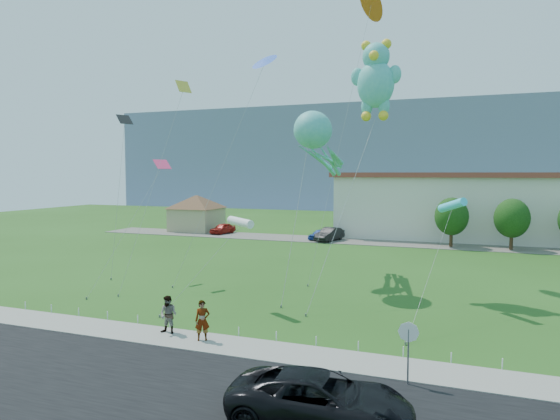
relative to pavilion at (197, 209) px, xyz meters
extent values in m
plane|color=#244C15|center=(24.00, -38.00, -3.02)|extent=(160.00, 160.00, 0.00)
cube|color=black|center=(24.00, -46.00, -2.99)|extent=(80.00, 8.00, 0.06)
cube|color=gray|center=(24.00, -40.75, -2.97)|extent=(80.00, 2.50, 0.10)
cube|color=#59544C|center=(24.00, -3.00, -2.99)|extent=(70.00, 6.00, 0.06)
cube|color=slate|center=(24.00, 82.00, 9.48)|extent=(160.00, 50.00, 25.00)
cube|color=tan|center=(0.00, 0.00, -1.42)|extent=(6.00, 6.00, 3.20)
pyramid|color=brown|center=(0.00, 0.00, 1.08)|extent=(9.20, 9.20, 1.80)
cylinder|color=slate|center=(33.50, -42.20, -1.92)|extent=(0.07, 0.07, 2.20)
cylinder|color=red|center=(33.50, -42.20, -0.92)|extent=(0.76, 0.04, 0.76)
cylinder|color=white|center=(33.50, -42.22, -0.92)|extent=(0.80, 0.02, 0.80)
cylinder|color=white|center=(11.00, -39.30, -2.77)|extent=(0.05, 0.05, 0.50)
cylinder|color=white|center=(13.00, -39.30, -2.77)|extent=(0.05, 0.05, 0.50)
cylinder|color=white|center=(15.00, -39.30, -2.77)|extent=(0.05, 0.05, 0.50)
cylinder|color=white|center=(17.00, -39.30, -2.77)|extent=(0.05, 0.05, 0.50)
cylinder|color=white|center=(19.00, -39.30, -2.77)|extent=(0.05, 0.05, 0.50)
cylinder|color=white|center=(21.00, -39.30, -2.77)|extent=(0.05, 0.05, 0.50)
cylinder|color=white|center=(23.00, -39.30, -2.77)|extent=(0.05, 0.05, 0.50)
cylinder|color=white|center=(25.00, -39.30, -2.77)|extent=(0.05, 0.05, 0.50)
cylinder|color=white|center=(27.00, -39.30, -2.77)|extent=(0.05, 0.05, 0.50)
cylinder|color=white|center=(29.00, -39.30, -2.77)|extent=(0.05, 0.05, 0.50)
cylinder|color=white|center=(31.00, -39.30, -2.77)|extent=(0.05, 0.05, 0.50)
cylinder|color=white|center=(33.00, -39.30, -2.77)|extent=(0.05, 0.05, 0.50)
cylinder|color=white|center=(35.00, -39.30, -2.77)|extent=(0.05, 0.05, 0.50)
cylinder|color=white|center=(37.00, -39.30, -2.77)|extent=(0.05, 0.05, 0.50)
cylinder|color=#3F2B19|center=(34.00, -4.00, -1.92)|extent=(0.36, 0.36, 2.20)
ellipsoid|color=#14380F|center=(34.00, -4.00, 0.38)|extent=(3.60, 3.60, 4.14)
cylinder|color=#3F2B19|center=(40.00, -4.00, -1.92)|extent=(0.36, 0.36, 2.20)
ellipsoid|color=#14380F|center=(40.00, -4.00, 0.38)|extent=(3.60, 3.60, 4.14)
imported|color=black|center=(31.20, -46.35, -2.14)|extent=(6.13, 3.16, 1.65)
imported|color=gray|center=(23.71, -40.62, -1.95)|extent=(0.84, 0.75, 1.94)
imported|color=gray|center=(21.60, -40.30, -1.98)|extent=(0.92, 0.72, 1.90)
imported|color=#A11B13|center=(5.12, -2.09, -2.27)|extent=(2.47, 4.32, 1.39)
imported|color=navy|center=(18.94, -3.33, -2.34)|extent=(2.49, 3.95, 1.25)
imported|color=black|center=(20.26, -3.84, -2.18)|extent=(2.77, 5.00, 1.56)
ellipsoid|color=#44A9A9|center=(25.23, -27.44, 8.12)|extent=(2.65, 3.44, 2.65)
sphere|color=white|center=(24.75, -28.48, 8.41)|extent=(0.42, 0.42, 0.42)
sphere|color=white|center=(25.70, -28.48, 8.41)|extent=(0.42, 0.42, 0.42)
cylinder|color=slate|center=(25.11, -33.55, -2.94)|extent=(0.10, 0.10, 0.16)
cylinder|color=gray|center=(25.17, -30.99, 2.23)|extent=(0.14, 5.13, 10.20)
ellipsoid|color=#44A9A9|center=(29.38, -26.31, 11.20)|extent=(2.57, 2.18, 3.21)
sphere|color=#44A9A9|center=(29.38, -26.31, 13.08)|extent=(1.88, 1.88, 1.88)
sphere|color=yellow|center=(28.69, -26.31, 13.87)|extent=(0.69, 0.69, 0.69)
sphere|color=yellow|center=(30.07, -26.31, 13.87)|extent=(0.69, 0.69, 0.69)
sphere|color=yellow|center=(29.38, -27.10, 12.98)|extent=(0.69, 0.69, 0.69)
ellipsoid|color=#44A9A9|center=(28.10, -26.31, 11.79)|extent=(0.89, 0.63, 1.24)
ellipsoid|color=#44A9A9|center=(30.66, -26.31, 11.79)|extent=(0.89, 0.63, 1.24)
ellipsoid|color=#44A9A9|center=(28.79, -26.31, 9.72)|extent=(0.79, 0.69, 1.28)
ellipsoid|color=#44A9A9|center=(29.97, -26.31, 9.72)|extent=(0.79, 0.69, 1.28)
sphere|color=yellow|center=(28.79, -26.51, 9.03)|extent=(0.69, 0.69, 0.69)
sphere|color=yellow|center=(29.97, -26.51, 9.03)|extent=(0.69, 0.69, 0.69)
cylinder|color=slate|center=(27.06, -34.78, -2.94)|extent=(0.10, 0.10, 0.16)
cylinder|color=gray|center=(28.22, -30.55, 2.98)|extent=(2.35, 8.49, 11.71)
cone|color=blue|center=(20.12, -23.87, 13.99)|extent=(1.80, 1.33, 1.33)
cylinder|color=slate|center=(16.08, -31.35, -2.94)|extent=(0.10, 0.10, 0.16)
cylinder|color=gray|center=(18.10, -27.61, 5.46)|extent=(4.07, 7.51, 16.67)
cone|color=#CB5416|center=(27.86, -20.09, 18.79)|extent=(1.80, 1.33, 1.33)
cylinder|color=slate|center=(24.94, -27.58, -2.94)|extent=(0.10, 0.10, 0.16)
cylinder|color=gray|center=(26.40, -23.84, 7.86)|extent=(2.95, 7.51, 21.46)
cube|color=#EC3468|center=(14.25, -29.63, 5.75)|extent=(1.29, 1.29, 0.86)
cylinder|color=slate|center=(12.66, -36.07, -2.94)|extent=(0.10, 0.10, 0.16)
cylinder|color=gray|center=(13.46, -32.85, 1.34)|extent=(1.62, 6.46, 8.43)
cylinder|color=white|center=(22.86, -34.46, 2.19)|extent=(0.50, 2.25, 0.87)
cylinder|color=slate|center=(19.42, -37.88, -2.94)|extent=(0.10, 0.10, 0.16)
cylinder|color=gray|center=(21.14, -36.17, -0.44)|extent=(3.47, 3.45, 4.87)
cube|color=black|center=(9.62, -27.86, 9.39)|extent=(1.29, 1.29, 0.86)
cylinder|color=slate|center=(10.22, -30.71, -2.94)|extent=(0.10, 0.10, 0.16)
cylinder|color=gray|center=(9.92, -29.28, 3.16)|extent=(0.63, 2.87, 12.06)
cube|color=gold|center=(15.06, -27.82, 11.66)|extent=(1.29, 1.29, 0.86)
cylinder|color=slate|center=(14.11, -34.76, -2.94)|extent=(0.10, 0.10, 0.16)
cylinder|color=gray|center=(14.59, -31.29, 4.30)|extent=(0.98, 6.96, 14.34)
cylinder|color=#37D1FB|center=(34.66, -29.84, 3.18)|extent=(0.50, 2.25, 0.87)
cylinder|color=slate|center=(32.91, -37.64, -2.94)|extent=(0.10, 0.10, 0.16)
cylinder|color=gray|center=(33.78, -33.74, 0.06)|extent=(1.77, 7.82, 5.87)
camera|label=1|loc=(35.41, -61.29, 5.11)|focal=32.00mm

